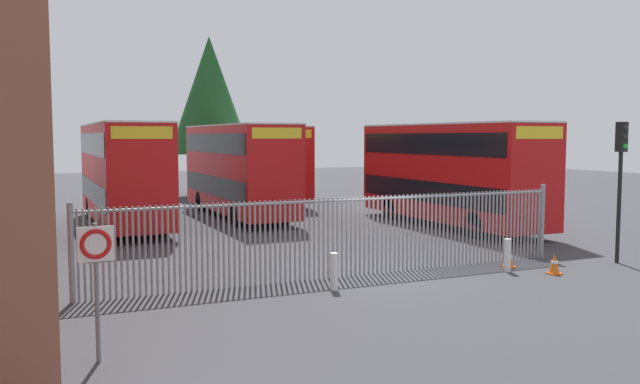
# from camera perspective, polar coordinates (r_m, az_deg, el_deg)

# --- Properties ---
(ground_plane) EXTENTS (100.00, 100.00, 0.00)m
(ground_plane) POSITION_cam_1_polar(r_m,az_deg,el_deg) (25.90, -3.64, -3.73)
(ground_plane) COLOR #3D3D42
(palisade_fence) EXTENTS (14.22, 0.14, 2.35)m
(palisade_fence) POSITION_cam_1_polar(r_m,az_deg,el_deg) (18.04, 2.13, -3.69)
(palisade_fence) COLOR gray
(palisade_fence) RESTS_ON ground
(double_decker_bus_near_gate) EXTENTS (2.54, 10.81, 4.42)m
(double_decker_bus_near_gate) POSITION_cam_1_polar(r_m,az_deg,el_deg) (28.65, 11.16, 1.88)
(double_decker_bus_near_gate) COLOR red
(double_decker_bus_near_gate) RESTS_ON ground
(double_decker_bus_behind_fence_left) EXTENTS (2.54, 10.81, 4.42)m
(double_decker_bus_behind_fence_left) POSITION_cam_1_polar(r_m,az_deg,el_deg) (29.29, -16.81, 1.83)
(double_decker_bus_behind_fence_left) COLOR red
(double_decker_bus_behind_fence_left) RESTS_ON ground
(double_decker_bus_behind_fence_right) EXTENTS (2.54, 10.81, 4.42)m
(double_decker_bus_behind_fence_right) POSITION_cam_1_polar(r_m,az_deg,el_deg) (31.66, -7.16, 2.21)
(double_decker_bus_behind_fence_right) COLOR red
(double_decker_bus_behind_fence_right) RESTS_ON ground
(double_decker_bus_far_back) EXTENTS (2.54, 10.81, 4.42)m
(double_decker_bus_far_back) POSITION_cam_1_polar(r_m,az_deg,el_deg) (38.92, -5.36, 2.71)
(double_decker_bus_far_back) COLOR red
(double_decker_bus_far_back) RESTS_ON ground
(bollard_near_left) EXTENTS (0.20, 0.20, 0.95)m
(bollard_near_left) POSITION_cam_1_polar(r_m,az_deg,el_deg) (16.56, 1.21, -6.94)
(bollard_near_left) COLOR silver
(bollard_near_left) RESTS_ON ground
(bollard_center_front) EXTENTS (0.20, 0.20, 0.95)m
(bollard_center_front) POSITION_cam_1_polar(r_m,az_deg,el_deg) (19.54, 16.01, -5.31)
(bollard_center_front) COLOR silver
(bollard_center_front) RESTS_ON ground
(traffic_cone_by_gate) EXTENTS (0.34, 0.34, 0.59)m
(traffic_cone_by_gate) POSITION_cam_1_polar(r_m,az_deg,el_deg) (19.62, 19.73, -5.92)
(traffic_cone_by_gate) COLOR orange
(traffic_cone_by_gate) RESTS_ON ground
(traffic_cone_mid_forecourt) EXTENTS (0.34, 0.34, 0.59)m
(traffic_cone_mid_forecourt) POSITION_cam_1_polar(r_m,az_deg,el_deg) (20.19, 16.12, -5.52)
(traffic_cone_mid_forecourt) COLOR orange
(traffic_cone_mid_forecourt) RESTS_ON ground
(speed_limit_sign_post) EXTENTS (0.60, 0.14, 2.40)m
(speed_limit_sign_post) POSITION_cam_1_polar(r_m,az_deg,el_deg) (11.75, -18.91, -5.62)
(speed_limit_sign_post) COLOR slate
(speed_limit_sign_post) RESTS_ON ground
(traffic_light_kerbside) EXTENTS (0.28, 0.33, 4.30)m
(traffic_light_kerbside) POSITION_cam_1_polar(r_m,az_deg,el_deg) (21.79, 24.72, 2.11)
(traffic_light_kerbside) COLOR black
(traffic_light_kerbside) RESTS_ON ground
(tree_tall_back) EXTENTS (5.22, 5.22, 10.22)m
(tree_tall_back) POSITION_cam_1_polar(r_m,az_deg,el_deg) (42.83, -9.57, 8.30)
(tree_tall_back) COLOR #4C3823
(tree_tall_back) RESTS_ON ground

